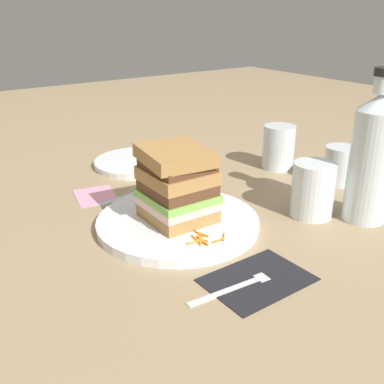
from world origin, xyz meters
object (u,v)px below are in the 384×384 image
at_px(fork, 244,282).
at_px(knife, 139,192).
at_px(juice_glass, 313,192).
at_px(water_bottle, 372,157).
at_px(empty_tumbler_0, 278,147).
at_px(main_plate, 177,222).
at_px(napkin_dark, 257,279).
at_px(sandwich, 177,185).
at_px(side_plate, 139,162).
at_px(empty_tumbler_1, 340,165).
at_px(napkin_pink, 96,196).

bearing_deg(fork, knife, 173.59).
bearing_deg(fork, juice_glass, 111.90).
height_order(water_bottle, empty_tumbler_0, water_bottle).
bearing_deg(juice_glass, main_plate, -115.10).
distance_m(main_plate, napkin_dark, 0.20).
bearing_deg(empty_tumbler_0, fork, -50.16).
bearing_deg(empty_tumbler_0, juice_glass, -31.77).
bearing_deg(fork, sandwich, 173.24).
bearing_deg(main_plate, fork, -6.94).
xyz_separation_m(napkin_dark, side_plate, (-0.51, 0.10, 0.01)).
height_order(main_plate, empty_tumbler_1, empty_tumbler_1).
xyz_separation_m(fork, knife, (-0.36, 0.04, -0.00)).
distance_m(water_bottle, side_plate, 0.52).
bearing_deg(napkin_dark, sandwich, 179.68).
bearing_deg(empty_tumbler_0, knife, -98.72).
height_order(empty_tumbler_1, side_plate, empty_tumbler_1).
bearing_deg(empty_tumbler_1, water_bottle, -37.78).
bearing_deg(juice_glass, side_plate, -164.21).
relative_size(napkin_dark, empty_tumbler_1, 1.79).
height_order(main_plate, sandwich, sandwich).
height_order(empty_tumbler_0, side_plate, empty_tumbler_0).
relative_size(fork, juice_glass, 1.72).
distance_m(sandwich, empty_tumbler_1, 0.39).
distance_m(sandwich, empty_tumbler_0, 0.37).
distance_m(sandwich, knife, 0.18).
relative_size(sandwich, empty_tumbler_1, 1.60).
distance_m(fork, empty_tumbler_1, 0.44).
bearing_deg(empty_tumbler_1, side_plate, -140.22).
bearing_deg(main_plate, napkin_pink, -163.09).
bearing_deg(main_plate, water_bottle, 59.67).
height_order(water_bottle, napkin_pink, water_bottle).
bearing_deg(empty_tumbler_0, sandwich, -71.98).
distance_m(napkin_dark, juice_glass, 0.24).
xyz_separation_m(sandwich, empty_tumbler_1, (0.03, 0.38, -0.04)).
height_order(sandwich, empty_tumbler_1, sandwich).
xyz_separation_m(juice_glass, water_bottle, (0.06, 0.06, 0.07)).
bearing_deg(main_plate, juice_glass, 64.90).
distance_m(napkin_dark, knife, 0.36).
distance_m(knife, juice_glass, 0.33).
relative_size(sandwich, napkin_pink, 1.36).
bearing_deg(empty_tumbler_1, napkin_dark, -66.21).
xyz_separation_m(napkin_dark, water_bottle, (-0.04, 0.28, 0.11)).
bearing_deg(empty_tumbler_0, napkin_dark, -48.27).
bearing_deg(side_plate, empty_tumbler_1, 39.78).
distance_m(fork, water_bottle, 0.32).
relative_size(sandwich, side_plate, 0.61).
height_order(empty_tumbler_0, empty_tumbler_1, empty_tumbler_0).
distance_m(main_plate, side_plate, 0.33).
distance_m(sandwich, side_plate, 0.33).
bearing_deg(knife, napkin_pink, -113.52).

